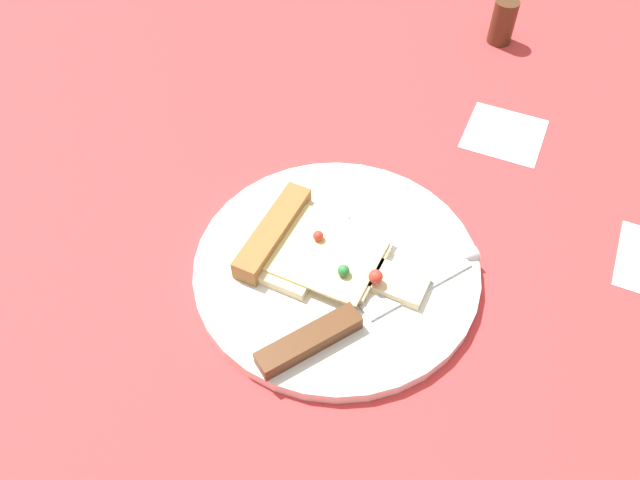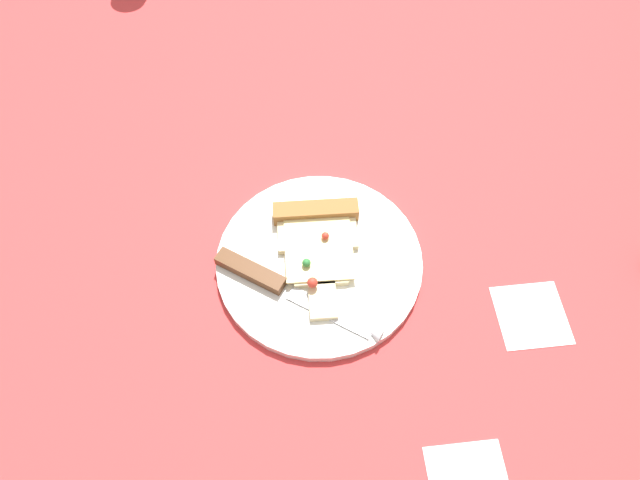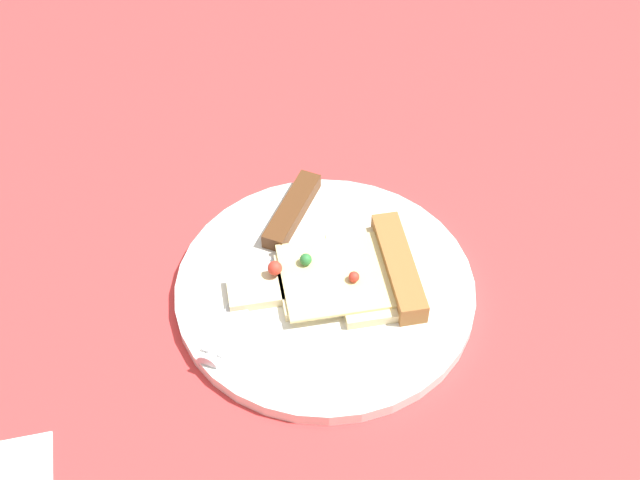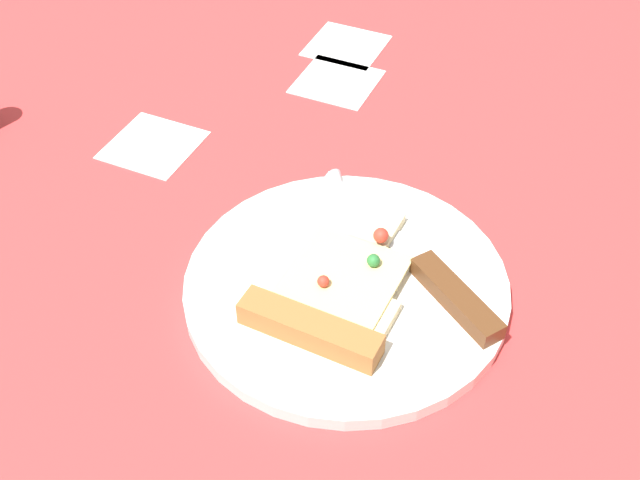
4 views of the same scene
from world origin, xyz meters
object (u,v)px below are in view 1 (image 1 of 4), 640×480
(pizza_slice, at_px, (313,249))
(pepper_shaker, at_px, (503,22))
(knife, at_px, (352,318))
(plate, at_px, (337,267))

(pizza_slice, bearing_deg, pepper_shaker, 172.21)
(knife, height_order, pepper_shaker, pepper_shaker)
(knife, bearing_deg, plate, 159.01)
(pizza_slice, relative_size, knife, 0.84)
(knife, bearing_deg, pepper_shaker, 122.69)
(plate, bearing_deg, pizza_slice, 88.43)
(pizza_slice, relative_size, pepper_shaker, 2.95)
(knife, xyz_separation_m, pepper_shaker, (0.51, -0.01, 0.01))
(plate, xyz_separation_m, pepper_shaker, (0.46, -0.05, 0.02))
(plate, distance_m, pizza_slice, 0.03)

